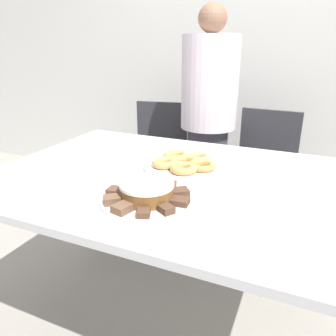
{
  "coord_description": "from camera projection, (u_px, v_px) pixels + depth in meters",
  "views": [
    {
      "loc": [
        0.51,
        -1.16,
        1.27
      ],
      "look_at": [
        0.03,
        -0.07,
        0.83
      ],
      "focal_mm": 35.0,
      "sensor_mm": 36.0,
      "label": 1
    }
  ],
  "objects": [
    {
      "name": "person_standing",
      "position": [
        208.0,
        121.0,
        2.22
      ],
      "size": [
        0.37,
        0.37,
        1.52
      ],
      "color": "#383842",
      "rests_on": "ground_plane"
    },
    {
      "name": "frosted_cake",
      "position": [
        147.0,
        191.0,
        1.12
      ],
      "size": [
        0.19,
        0.19,
        0.06
      ],
      "color": "brown",
      "rests_on": "plate_cake"
    },
    {
      "name": "lamington_9",
      "position": [
        116.0,
        191.0,
        1.16
      ],
      "size": [
        0.06,
        0.05,
        0.02
      ],
      "rotation": [
        0.0,
        0.0,
        9.49
      ],
      "color": "brown",
      "rests_on": "plate_cake"
    },
    {
      "name": "plate_donuts",
      "position": [
        184.0,
        166.0,
        1.45
      ],
      "size": [
        0.36,
        0.36,
        0.01
      ],
      "color": "white",
      "rests_on": "table"
    },
    {
      "name": "lamington_4",
      "position": [
        180.0,
        201.0,
        1.09
      ],
      "size": [
        0.06,
        0.05,
        0.02
      ],
      "rotation": [
        0.0,
        0.0,
        6.35
      ],
      "color": "#513828",
      "rests_on": "plate_cake"
    },
    {
      "name": "plate_cake",
      "position": [
        147.0,
        200.0,
        1.13
      ],
      "size": [
        0.32,
        0.32,
        0.01
      ],
      "color": "white",
      "rests_on": "table"
    },
    {
      "name": "lamington_3",
      "position": [
        166.0,
        209.0,
        1.03
      ],
      "size": [
        0.06,
        0.06,
        0.02
      ],
      "rotation": [
        0.0,
        0.0,
        5.72
      ],
      "color": "#513828",
      "rests_on": "plate_cake"
    },
    {
      "name": "lamington_5",
      "position": [
        180.0,
        192.0,
        1.16
      ],
      "size": [
        0.08,
        0.08,
        0.02
      ],
      "rotation": [
        0.0,
        0.0,
        6.98
      ],
      "color": "#513828",
      "rests_on": "plate_cake"
    },
    {
      "name": "lamington_1",
      "position": [
        122.0,
        208.0,
        1.04
      ],
      "size": [
        0.06,
        0.07,
        0.03
      ],
      "rotation": [
        0.0,
        0.0,
        4.47
      ],
      "color": "brown",
      "rests_on": "plate_cake"
    },
    {
      "name": "office_chair_right",
      "position": [
        261.0,
        182.0,
        2.21
      ],
      "size": [
        0.46,
        0.46,
        0.87
      ],
      "rotation": [
        0.0,
        0.0,
        -0.06
      ],
      "color": "black",
      "rests_on": "ground_plane"
    },
    {
      "name": "donut_2",
      "position": [
        198.0,
        157.0,
        1.5
      ],
      "size": [
        0.11,
        0.11,
        0.03
      ],
      "color": "#E5AD66",
      "rests_on": "plate_donuts"
    },
    {
      "name": "ground_plane",
      "position": [
        168.0,
        317.0,
        1.63
      ],
      "size": [
        12.0,
        12.0,
        0.0
      ],
      "primitive_type": "plane",
      "color": "gray"
    },
    {
      "name": "donut_1",
      "position": [
        203.0,
        166.0,
        1.4
      ],
      "size": [
        0.11,
        0.11,
        0.03
      ],
      "color": "#D18E4C",
      "rests_on": "plate_donuts"
    },
    {
      "name": "lamington_7",
      "position": [
        150.0,
        182.0,
        1.24
      ],
      "size": [
        0.06,
        0.07,
        0.03
      ],
      "rotation": [
        0.0,
        0.0,
        8.24
      ],
      "color": "brown",
      "rests_on": "plate_cake"
    },
    {
      "name": "donut_3",
      "position": [
        176.0,
        156.0,
        1.5
      ],
      "size": [
        0.12,
        0.12,
        0.04
      ],
      "color": "tan",
      "rests_on": "plate_donuts"
    },
    {
      "name": "donut_5",
      "position": [
        184.0,
        168.0,
        1.36
      ],
      "size": [
        0.12,
        0.12,
        0.03
      ],
      "color": "tan",
      "rests_on": "plate_donuts"
    },
    {
      "name": "lamington_2",
      "position": [
        144.0,
        213.0,
        1.01
      ],
      "size": [
        0.06,
        0.06,
        0.02
      ],
      "rotation": [
        0.0,
        0.0,
        5.1
      ],
      "color": "#513828",
      "rests_on": "plate_cake"
    },
    {
      "name": "donut_4",
      "position": [
        165.0,
        163.0,
        1.42
      ],
      "size": [
        0.11,
        0.11,
        0.03
      ],
      "color": "tan",
      "rests_on": "plate_donuts"
    },
    {
      "name": "table",
      "position": [
        168.0,
        194.0,
        1.39
      ],
      "size": [
        1.46,
        1.06,
        0.77
      ],
      "color": "silver",
      "rests_on": "ground_plane"
    },
    {
      "name": "lamington_0",
      "position": [
        112.0,
        200.0,
        1.09
      ],
      "size": [
        0.07,
        0.07,
        0.03
      ],
      "rotation": [
        0.0,
        0.0,
        3.84
      ],
      "color": "brown",
      "rests_on": "plate_cake"
    },
    {
      "name": "napkin",
      "position": [
        271.0,
        192.0,
        1.2
      ],
      "size": [
        0.18,
        0.15,
        0.01
      ],
      "color": "white",
      "rests_on": "table"
    },
    {
      "name": "wall_back",
      "position": [
        251.0,
        41.0,
        2.57
      ],
      "size": [
        8.0,
        0.05,
        2.6
      ],
      "color": "silver",
      "rests_on": "ground_plane"
    },
    {
      "name": "donut_0",
      "position": [
        184.0,
        162.0,
        1.44
      ],
      "size": [
        0.12,
        0.12,
        0.03
      ],
      "color": "#D18E4C",
      "rests_on": "plate_donuts"
    },
    {
      "name": "office_chair_left",
      "position": [
        157.0,
        166.0,
        2.51
      ],
      "size": [
        0.5,
        0.5,
        0.87
      ],
      "rotation": [
        0.0,
        0.0,
        0.15
      ],
      "color": "black",
      "rests_on": "ground_plane"
    },
    {
      "name": "lamington_6",
      "position": [
        168.0,
        184.0,
        1.21
      ],
      "size": [
        0.05,
        0.06,
        0.03
      ],
      "rotation": [
        0.0,
        0.0,
        7.61
      ],
      "color": "brown",
      "rests_on": "plate_cake"
    },
    {
      "name": "lamington_8",
      "position": [
        131.0,
        184.0,
        1.22
      ],
      "size": [
        0.06,
        0.06,
        0.03
      ],
      "rotation": [
        0.0,
        0.0,
        8.87
      ],
      "color": "#513828",
      "rests_on": "plate_cake"
    }
  ]
}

